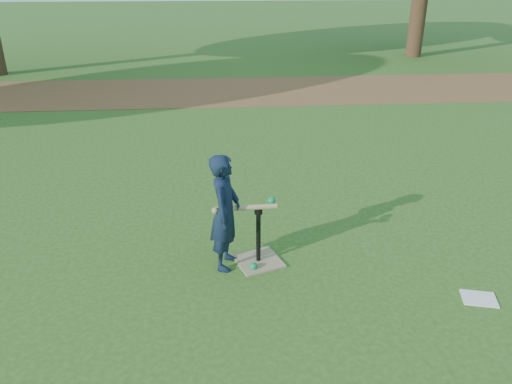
{
  "coord_description": "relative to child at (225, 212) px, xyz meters",
  "views": [
    {
      "loc": [
        -0.01,
        -4.37,
        2.77
      ],
      "look_at": [
        0.36,
        0.25,
        0.65
      ],
      "focal_mm": 35.0,
      "sensor_mm": 36.0,
      "label": 1
    }
  ],
  "objects": [
    {
      "name": "ground",
      "position": [
        -0.04,
        0.07,
        -0.59
      ],
      "size": [
        80.0,
        80.0,
        0.0
      ],
      "primitive_type": "plane",
      "color": "#285116",
      "rests_on": "ground"
    },
    {
      "name": "wiffle_ball_ground",
      "position": [
        0.27,
        -0.12,
        -0.55
      ],
      "size": [
        0.08,
        0.08,
        0.08
      ],
      "primitive_type": "sphere",
      "color": "#0B8043",
      "rests_on": "ground"
    },
    {
      "name": "batting_tee",
      "position": [
        0.32,
        0.02,
        -0.48
      ],
      "size": [
        0.55,
        0.55,
        0.61
      ],
      "color": "#94845E",
      "rests_on": "ground"
    },
    {
      "name": "clipboard",
      "position": [
        2.27,
        -0.76,
        -0.59
      ],
      "size": [
        0.35,
        0.3,
        0.01
      ],
      "primitive_type": "cube",
      "rotation": [
        0.0,
        0.0,
        -0.26
      ],
      "color": "white",
      "rests_on": "ground"
    },
    {
      "name": "swing_action",
      "position": [
        0.22,
        0.01,
        0.05
      ],
      "size": [
        0.63,
        0.17,
        0.11
      ],
      "color": "tan",
      "rests_on": "ground"
    },
    {
      "name": "dirt_strip",
      "position": [
        -0.04,
        7.57,
        -0.59
      ],
      "size": [
        24.0,
        3.0,
        0.01
      ],
      "primitive_type": "cube",
      "color": "brown",
      "rests_on": "ground"
    },
    {
      "name": "child",
      "position": [
        0.0,
        0.0,
        0.0
      ],
      "size": [
        0.38,
        0.49,
        1.18
      ],
      "primitive_type": "imported",
      "rotation": [
        0.0,
        0.0,
        1.32
      ],
      "color": "black",
      "rests_on": "ground"
    }
  ]
}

